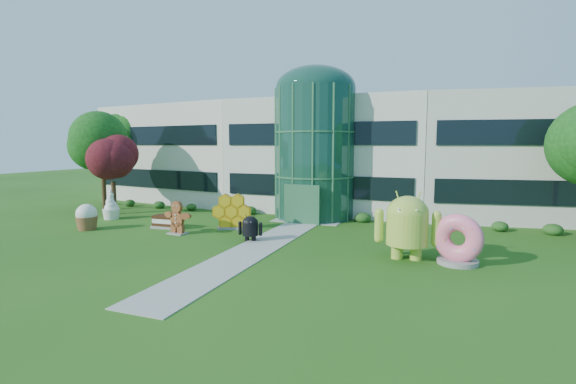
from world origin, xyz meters
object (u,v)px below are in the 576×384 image
at_px(android_black, 250,227).
at_px(gingerbread, 177,217).
at_px(donut, 459,239).
at_px(android_green, 407,222).

relative_size(android_black, gingerbread, 0.75).
relative_size(android_black, donut, 0.71).
distance_m(android_green, android_black, 8.93).
bearing_deg(android_green, gingerbread, 172.00).
bearing_deg(android_black, android_green, -11.82).
bearing_deg(android_black, gingerbread, 171.61).
bearing_deg(gingerbread, android_green, 4.28).
distance_m(donut, gingerbread, 16.34).
relative_size(android_green, gingerbread, 1.60).
bearing_deg(donut, gingerbread, -165.75).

